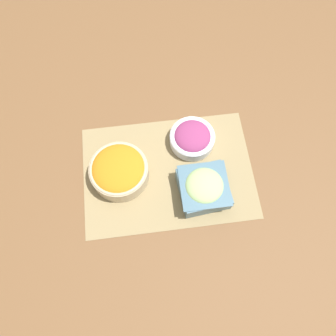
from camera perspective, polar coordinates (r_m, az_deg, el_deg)
name	(u,v)px	position (r m, az deg, el deg)	size (l,w,h in m)	color
ground_plane	(168,172)	(1.02, 0.00, -0.72)	(3.00, 3.00, 0.00)	brown
placemat	(168,172)	(1.02, 0.00, -0.68)	(0.52, 0.36, 0.00)	#937F56
cucumber_bowl	(204,188)	(0.96, 6.23, -3.44)	(0.15, 0.15, 0.08)	slate
carrot_bowl	(119,170)	(0.98, -8.53, -0.41)	(0.18, 0.18, 0.08)	#C6B28E
onion_bowl	(192,138)	(1.04, 4.24, 5.31)	(0.14, 0.14, 0.06)	silver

